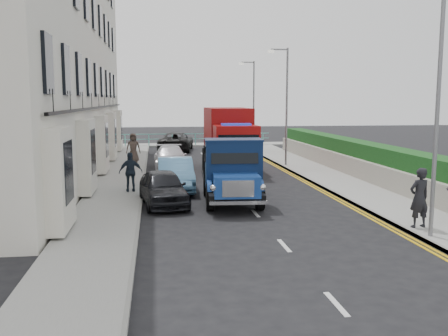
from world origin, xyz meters
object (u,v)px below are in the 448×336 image
parked_car_front (163,188)px  bedford_lorry (233,175)px  lamp_near (434,99)px  red_lorry (229,137)px  lamp_far (252,100)px  lamp_mid (285,100)px  pedestrian_east_near (419,198)px

parked_car_front → bedford_lorry: bearing=-17.1°
lamp_near → bedford_lorry: size_ratio=1.29×
red_lorry → lamp_far: bearing=73.1°
lamp_near → lamp_mid: bearing=90.0°
lamp_near → pedestrian_east_near: (0.26, 0.95, -2.96)m
bedford_lorry → parked_car_front: 2.70m
lamp_mid → red_lorry: size_ratio=1.03×
parked_car_front → pedestrian_east_near: pedestrian_east_near is taller
lamp_far → pedestrian_east_near: size_ratio=3.80×
lamp_near → bedford_lorry: bearing=131.2°
lamp_near → lamp_mid: same height
lamp_near → parked_car_front: bearing=141.4°
lamp_mid → bedford_lorry: 11.93m
lamp_far → bedford_lorry: (-4.76, -20.56, -2.84)m
pedestrian_east_near → lamp_near: bearing=63.9°
pedestrian_east_near → parked_car_front: bearing=-43.4°
lamp_near → pedestrian_east_near: 3.12m
lamp_near → pedestrian_east_near: bearing=74.5°
bedford_lorry → lamp_near: bearing=-45.1°
lamp_near → parked_car_front: 10.01m
lamp_near → pedestrian_east_near: size_ratio=3.80×
bedford_lorry → parked_car_front: size_ratio=1.38×
lamp_mid → pedestrian_east_near: bearing=-89.0°
lamp_mid → lamp_far: same height
lamp_mid → pedestrian_east_near: 15.34m
lamp_near → lamp_far: (0.00, 26.00, 0.00)m
bedford_lorry → lamp_far: bearing=80.7°
lamp_near → lamp_far: bearing=90.0°
lamp_far → parked_car_front: size_ratio=1.78×
lamp_near → bedford_lorry: 7.77m
pedestrian_east_near → bedford_lorry: bearing=-52.3°
lamp_mid → pedestrian_east_near: (0.26, -15.05, -2.96)m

